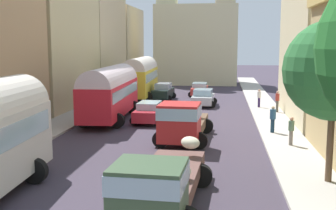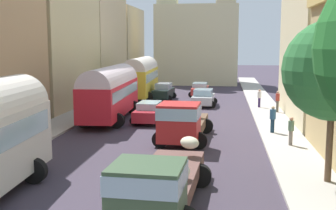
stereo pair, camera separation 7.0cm
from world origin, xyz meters
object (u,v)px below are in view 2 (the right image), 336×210
(car_2, at_px, (149,112))
(pedestrian_2, at_px, (273,118))
(car_0, at_px, (203,98))
(cargo_truck_1, at_px, (183,121))
(car_3, at_px, (164,92))
(cargo_truck_0, at_px, (159,182))
(car_1, at_px, (200,89))
(pedestrian_3, at_px, (291,130))
(parked_bus_2, at_px, (141,76))
(pedestrian_0, at_px, (259,98))
(pedestrian_1, at_px, (278,101))
(parked_bus_1, at_px, (110,91))

(car_2, distance_m, pedestrian_2, 8.74)
(car_0, bearing_deg, cargo_truck_1, -91.65)
(cargo_truck_1, height_order, pedestrian_2, cargo_truck_1)
(car_3, bearing_deg, cargo_truck_0, -82.17)
(car_1, height_order, car_3, car_3)
(cargo_truck_1, xyz_separation_m, pedestrian_3, (5.80, -0.33, -0.32))
(parked_bus_2, height_order, pedestrian_0, parked_bus_2)
(cargo_truck_1, relative_size, car_2, 1.66)
(parked_bus_2, xyz_separation_m, pedestrian_3, (11.91, -19.31, -1.33))
(pedestrian_0, xyz_separation_m, pedestrian_2, (-0.02, -10.45, 0.04))
(car_0, relative_size, car_2, 0.95)
(parked_bus_2, height_order, car_0, parked_bus_2)
(cargo_truck_0, height_order, car_0, cargo_truck_0)
(cargo_truck_1, xyz_separation_m, pedestrian_2, (5.20, 2.89, -0.27))
(pedestrian_0, relative_size, pedestrian_2, 0.95)
(cargo_truck_1, relative_size, pedestrian_2, 3.93)
(cargo_truck_0, distance_m, pedestrian_0, 24.14)
(parked_bus_2, bearing_deg, car_2, -76.34)
(parked_bus_2, bearing_deg, pedestrian_1, -32.77)
(pedestrian_3, bearing_deg, car_2, 144.08)
(pedestrian_2, bearing_deg, parked_bus_2, 125.09)
(car_0, xyz_separation_m, pedestrian_1, (6.02, -3.53, 0.30))
(cargo_truck_0, xyz_separation_m, pedestrian_3, (5.57, 9.95, -0.18))
(parked_bus_1, bearing_deg, cargo_truck_1, -48.00)
(cargo_truck_1, bearing_deg, pedestrian_3, -3.22)
(pedestrian_2, bearing_deg, cargo_truck_0, -110.64)
(car_2, height_order, car_3, car_3)
(pedestrian_0, distance_m, pedestrian_2, 10.45)
(car_2, relative_size, pedestrian_3, 2.50)
(car_0, height_order, pedestrian_0, pedestrian_0)
(car_3, bearing_deg, pedestrian_2, -59.78)
(car_0, relative_size, pedestrian_1, 2.18)
(car_0, distance_m, car_2, 9.07)
(pedestrian_1, bearing_deg, pedestrian_2, -98.77)
(car_2, bearing_deg, car_0, 68.17)
(pedestrian_1, xyz_separation_m, pedestrian_2, (-1.24, -8.01, -0.05))
(parked_bus_1, relative_size, pedestrian_1, 5.36)
(pedestrian_1, bearing_deg, cargo_truck_0, -106.31)
(parked_bus_1, xyz_separation_m, pedestrian_2, (11.11, -3.68, -1.14))
(parked_bus_1, distance_m, pedestrian_0, 13.09)
(parked_bus_1, relative_size, pedestrian_3, 5.85)
(cargo_truck_0, height_order, pedestrian_3, cargo_truck_0)
(car_2, xyz_separation_m, pedestrian_2, (8.15, -3.12, 0.27))
(car_0, height_order, pedestrian_1, pedestrian_1)
(cargo_truck_1, height_order, pedestrian_3, cargo_truck_1)
(parked_bus_1, bearing_deg, car_1, 69.48)
(cargo_truck_1, xyz_separation_m, car_3, (-3.67, 18.11, -0.46))
(cargo_truck_0, height_order, pedestrian_0, cargo_truck_0)
(parked_bus_2, xyz_separation_m, car_3, (2.44, -0.87, -1.48))
(car_2, bearing_deg, parked_bus_1, 169.43)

